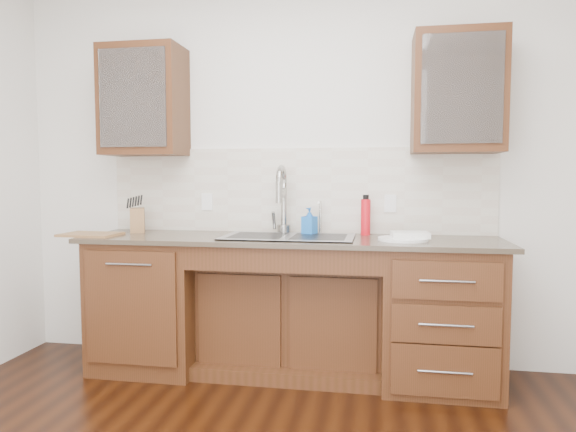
% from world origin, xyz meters
% --- Properties ---
extents(wall_back, '(4.00, 0.10, 2.70)m').
position_xyz_m(wall_back, '(0.00, 1.80, 1.35)').
color(wall_back, white).
rests_on(wall_back, ground).
extents(base_cabinet_left, '(0.70, 0.62, 0.88)m').
position_xyz_m(base_cabinet_left, '(-0.95, 1.44, 0.44)').
color(base_cabinet_left, '#593014').
rests_on(base_cabinet_left, ground).
extents(base_cabinet_center, '(1.20, 0.44, 0.70)m').
position_xyz_m(base_cabinet_center, '(0.00, 1.53, 0.35)').
color(base_cabinet_center, '#593014').
rests_on(base_cabinet_center, ground).
extents(base_cabinet_right, '(0.70, 0.62, 0.88)m').
position_xyz_m(base_cabinet_right, '(0.95, 1.44, 0.44)').
color(base_cabinet_right, '#593014').
rests_on(base_cabinet_right, ground).
extents(countertop, '(2.70, 0.65, 0.03)m').
position_xyz_m(countertop, '(0.00, 1.43, 0.90)').
color(countertop, '#84705B').
rests_on(countertop, base_cabinet_left).
extents(backsplash, '(2.70, 0.02, 0.59)m').
position_xyz_m(backsplash, '(0.00, 1.74, 1.21)').
color(backsplash, beige).
rests_on(backsplash, wall_back).
extents(sink, '(0.84, 0.46, 0.19)m').
position_xyz_m(sink, '(0.00, 1.41, 0.83)').
color(sink, '#9E9EA5').
rests_on(sink, countertop).
extents(faucet, '(0.04, 0.04, 0.40)m').
position_xyz_m(faucet, '(-0.07, 1.64, 1.11)').
color(faucet, '#999993').
rests_on(faucet, countertop).
extents(filter_tap, '(0.02, 0.02, 0.24)m').
position_xyz_m(filter_tap, '(0.18, 1.65, 1.03)').
color(filter_tap, '#999993').
rests_on(filter_tap, countertop).
extents(upper_cabinet_left, '(0.55, 0.34, 0.75)m').
position_xyz_m(upper_cabinet_left, '(-1.05, 1.58, 1.83)').
color(upper_cabinet_left, '#593014').
rests_on(upper_cabinet_left, wall_back).
extents(upper_cabinet_right, '(0.55, 0.34, 0.75)m').
position_xyz_m(upper_cabinet_right, '(1.05, 1.58, 1.83)').
color(upper_cabinet_right, '#593014').
rests_on(upper_cabinet_right, wall_back).
extents(outlet_left, '(0.08, 0.01, 0.12)m').
position_xyz_m(outlet_left, '(-0.65, 1.73, 1.12)').
color(outlet_left, white).
rests_on(outlet_left, backsplash).
extents(outlet_right, '(0.08, 0.01, 0.12)m').
position_xyz_m(outlet_right, '(0.65, 1.73, 1.12)').
color(outlet_right, white).
rests_on(outlet_right, backsplash).
extents(soap_bottle, '(0.11, 0.11, 0.19)m').
position_xyz_m(soap_bottle, '(0.12, 1.58, 1.00)').
color(soap_bottle, blue).
rests_on(soap_bottle, countertop).
extents(water_bottle, '(0.07, 0.07, 0.24)m').
position_xyz_m(water_bottle, '(0.49, 1.65, 1.03)').
color(water_bottle, red).
rests_on(water_bottle, countertop).
extents(plate, '(0.39, 0.39, 0.02)m').
position_xyz_m(plate, '(0.72, 1.39, 0.92)').
color(plate, white).
rests_on(plate, countertop).
extents(dish_towel, '(0.24, 0.18, 0.04)m').
position_xyz_m(dish_towel, '(0.76, 1.41, 0.94)').
color(dish_towel, white).
rests_on(dish_towel, plate).
extents(knife_block, '(0.15, 0.18, 0.17)m').
position_xyz_m(knife_block, '(-1.11, 1.55, 1.00)').
color(knife_block, olive).
rests_on(knife_block, countertop).
extents(cutting_board, '(0.37, 0.27, 0.02)m').
position_xyz_m(cutting_board, '(-1.31, 1.29, 0.92)').
color(cutting_board, '#9E693F').
rests_on(cutting_board, countertop).
extents(cup_left_a, '(0.16, 0.16, 0.11)m').
position_xyz_m(cup_left_a, '(-1.18, 1.58, 1.78)').
color(cup_left_a, white).
rests_on(cup_left_a, upper_cabinet_left).
extents(cup_left_b, '(0.13, 0.13, 0.10)m').
position_xyz_m(cup_left_b, '(-0.96, 1.58, 1.78)').
color(cup_left_b, white).
rests_on(cup_left_b, upper_cabinet_left).
extents(cup_right_a, '(0.12, 0.12, 0.09)m').
position_xyz_m(cup_right_a, '(0.90, 1.58, 1.77)').
color(cup_right_a, white).
rests_on(cup_right_a, upper_cabinet_right).
extents(cup_right_b, '(0.11, 0.11, 0.09)m').
position_xyz_m(cup_right_b, '(1.18, 1.58, 1.77)').
color(cup_right_b, white).
rests_on(cup_right_b, upper_cabinet_right).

